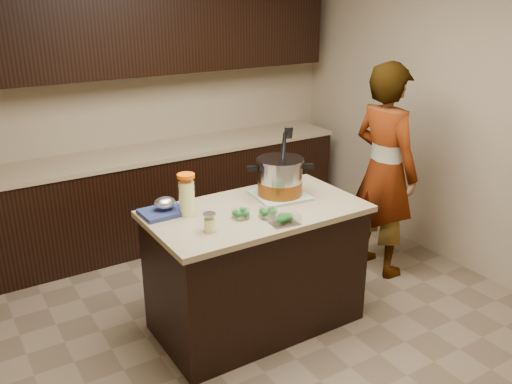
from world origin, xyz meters
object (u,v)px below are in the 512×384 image
at_px(island, 256,267).
at_px(lemonade_pitcher, 187,196).
at_px(stock_pot, 280,179).
at_px(person, 384,171).

bearing_deg(island, lemonade_pitcher, 161.01).
xyz_separation_m(island, stock_pot, (0.26, 0.10, 0.58)).
relative_size(island, stock_pot, 3.08).
xyz_separation_m(lemonade_pitcher, person, (1.78, 0.01, -0.14)).
relative_size(island, lemonade_pitcher, 5.27).
xyz_separation_m(stock_pot, lemonade_pitcher, (-0.70, 0.05, -0.00)).
bearing_deg(island, person, 6.61).
xyz_separation_m(stock_pot, person, (1.08, 0.05, -0.14)).
height_order(lemonade_pitcher, person, person).
bearing_deg(person, island, 95.46).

